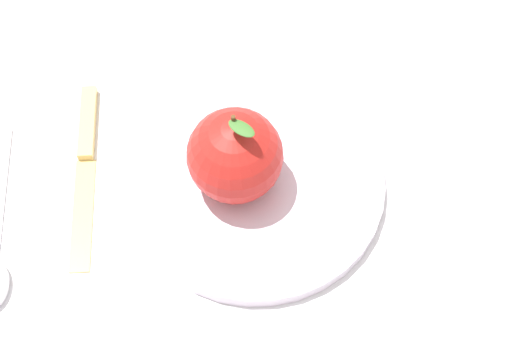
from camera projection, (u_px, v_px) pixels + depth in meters
ground_plane at (232, 183)px, 0.70m from camera, size 2.40×2.40×0.00m
dinner_plate at (256, 183)px, 0.69m from camera, size 0.23×0.23×0.01m
apple at (234, 156)px, 0.65m from camera, size 0.08×0.08×0.10m
knife at (86, 157)px, 0.71m from camera, size 0.16×0.13×0.01m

